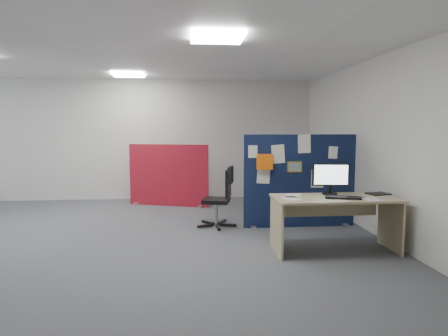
{
  "coord_description": "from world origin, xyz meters",
  "views": [
    {
      "loc": [
        1.64,
        -5.67,
        1.66
      ],
      "look_at": [
        2.22,
        0.57,
        1.0
      ],
      "focal_mm": 32.0,
      "sensor_mm": 36.0,
      "label": 1
    }
  ],
  "objects": [
    {
      "name": "keyboard",
      "position": [
        3.64,
        -0.76,
        0.74
      ],
      "size": [
        0.48,
        0.31,
        0.02
      ],
      "primitive_type": "cube",
      "rotation": [
        0.0,
        0.0,
        -0.32
      ],
      "color": "black",
      "rests_on": "main_desk"
    },
    {
      "name": "ceiling_lights",
      "position": [
        0.33,
        0.67,
        2.67
      ],
      "size": [
        4.1,
        4.1,
        0.04
      ],
      "color": "white",
      "rests_on": "ceiling"
    },
    {
      "name": "monitor_main",
      "position": [
        3.58,
        -0.46,
        0.97
      ],
      "size": [
        0.49,
        0.2,
        0.43
      ],
      "rotation": [
        0.0,
        0.0,
        -0.15
      ],
      "color": "black",
      "rests_on": "main_desk"
    },
    {
      "name": "office_chair",
      "position": [
        2.21,
        0.76,
        0.56
      ],
      "size": [
        0.66,
        0.64,
        0.99
      ],
      "rotation": [
        0.0,
        0.0,
        -0.25
      ],
      "color": "black",
      "rests_on": "floor"
    },
    {
      "name": "ceiling",
      "position": [
        0.0,
        0.0,
        2.7
      ],
      "size": [
        9.0,
        7.0,
        0.02
      ],
      "primitive_type": "cube",
      "color": "white",
      "rests_on": "wall_back"
    },
    {
      "name": "floor",
      "position": [
        0.0,
        0.0,
        0.0
      ],
      "size": [
        9.0,
        9.0,
        0.0
      ],
      "primitive_type": "plane",
      "color": "#505358",
      "rests_on": "ground"
    },
    {
      "name": "red_divider",
      "position": [
        1.25,
        2.62,
        0.63
      ],
      "size": [
        1.64,
        0.57,
        1.28
      ],
      "rotation": [
        0.0,
        0.0,
        -0.31
      ],
      "color": "maroon",
      "rests_on": "floor"
    },
    {
      "name": "wall_right",
      "position": [
        4.5,
        0.0,
        1.35
      ],
      "size": [
        0.02,
        7.0,
        2.7
      ],
      "primitive_type": "cube",
      "color": "silver",
      "rests_on": "floor"
    },
    {
      "name": "wall_back",
      "position": [
        0.0,
        3.5,
        1.35
      ],
      "size": [
        9.0,
        0.02,
        2.7
      ],
      "primitive_type": "cube",
      "color": "silver",
      "rests_on": "floor"
    },
    {
      "name": "main_desk",
      "position": [
        3.58,
        -0.61,
        0.55
      ],
      "size": [
        1.62,
        0.72,
        0.73
      ],
      "color": "tan",
      "rests_on": "floor"
    },
    {
      "name": "paper_tray",
      "position": [
        4.25,
        -0.5,
        0.74
      ],
      "size": [
        0.33,
        0.28,
        0.01
      ],
      "primitive_type": "cube",
      "rotation": [
        0.0,
        0.0,
        0.25
      ],
      "color": "black",
      "rests_on": "main_desk"
    },
    {
      "name": "desk_papers",
      "position": [
        3.34,
        -0.69,
        0.73
      ],
      "size": [
        1.24,
        0.67,
        0.0
      ],
      "color": "white",
      "rests_on": "main_desk"
    },
    {
      "name": "navy_divider",
      "position": [
        3.46,
        0.66,
        0.77
      ],
      "size": [
        1.85,
        0.3,
        1.52
      ],
      "color": "#101D3C",
      "rests_on": "floor"
    },
    {
      "name": "mouse",
      "position": [
        3.89,
        -0.74,
        0.74
      ],
      "size": [
        0.11,
        0.09,
        0.03
      ],
      "primitive_type": "cube",
      "rotation": [
        0.0,
        0.0,
        -0.33
      ],
      "color": "#A7A6AC",
      "rests_on": "main_desk"
    }
  ]
}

